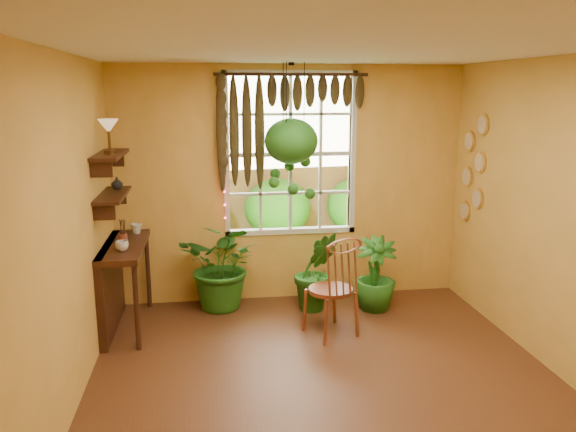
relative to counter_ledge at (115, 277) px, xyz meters
The scene contains 23 objects.
floor 2.55m from the counter_ledge, 39.96° to the right, with size 4.50×4.50×0.00m, color #572A18.
ceiling 3.29m from the counter_ledge, 39.96° to the right, with size 4.50×4.50×0.00m, color white.
wall_back 2.17m from the counter_ledge, 18.80° to the left, with size 4.00×4.00×0.00m, color #E9AC4F.
wall_left 1.79m from the counter_ledge, 93.24° to the right, with size 4.50×4.50×0.00m, color #E9AC4F.
wall_right 4.30m from the counter_ledge, 22.26° to the right, with size 4.50×4.50×0.00m, color #E9AC4F.
window 2.33m from the counter_ledge, 19.65° to the left, with size 1.52×0.10×1.86m.
valance_vine 2.57m from the counter_ledge, 17.07° to the left, with size 1.70×0.12×1.10m.
string_lights 1.76m from the counter_ledge, 27.17° to the left, with size 0.03×0.03×1.54m, color #FF2633, non-canonical shape.
wall_plates 4.02m from the counter_ledge, ahead, with size 0.04×0.32×1.10m, color #FEF4CF, non-canonical shape.
counter_ledge is the anchor object (origin of this frame).
shelf_lower 0.85m from the counter_ledge, ahead, with size 0.25×0.90×0.04m, color #341B0E.
shelf_upper 1.25m from the counter_ledge, ahead, with size 0.25×0.90×0.04m, color #341B0E.
backyard 5.74m from the counter_ledge, 67.84° to the left, with size 14.00×10.00×12.00m.
windsor_chair 2.23m from the counter_ledge, 12.73° to the right, with size 0.59×0.60×1.19m.
potted_plant_left 1.18m from the counter_ledge, 19.40° to the left, with size 0.92×0.79×1.02m, color #194F15.
potted_plant_mid 2.14m from the counter_ledge, ahead, with size 0.50×0.40×0.91m, color #194F15.
potted_plant_right 2.79m from the counter_ledge, ahead, with size 0.46×0.46×0.82m, color #194F15.
hanging_basket 2.28m from the counter_ledge, ahead, with size 0.57×0.57×1.46m.
cup_a 0.49m from the counter_ledge, 63.32° to the right, with size 0.12×0.12×0.10m, color silver.
cup_b 0.60m from the counter_ledge, 64.65° to the left, with size 0.12×0.12×0.11m, color beige.
brush_jar 0.49m from the counter_ledge, 19.64° to the right, with size 0.09×0.09×0.33m.
shelf_vase 0.97m from the counter_ledge, 81.66° to the left, with size 0.12×0.12×0.12m, color #B2AD99.
tiffany_lamp 1.51m from the counter_ledge, 57.98° to the right, with size 0.20×0.20×0.33m.
Camera 1 is at (-0.94, -4.04, 2.41)m, focal length 35.00 mm.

